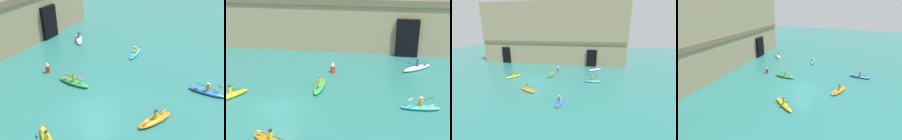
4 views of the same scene
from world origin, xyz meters
The scene contains 9 objects.
ground_plane centered at (0.00, 0.00, 0.00)m, with size 120.00×120.00×0.00m, color #28706B.
cliff_bluff centered at (-0.66, 17.27, 8.34)m, with size 40.23×6.91×16.73m.
kayak_blue centered at (6.96, -7.64, 0.21)m, with size 0.89×3.35×1.09m.
kayak_cyan centered at (11.21, 1.32, 0.24)m, with size 3.14×0.87×1.12m.
kayak_yellow centered at (-4.63, 1.19, 0.24)m, with size 2.41×3.08×1.14m.
kayak_green centered at (2.54, 4.06, 0.23)m, with size 0.97×3.45×1.15m.
kayak_white centered at (11.70, 9.82, 0.24)m, with size 3.29×2.78×1.13m.
kayak_orange centered at (1.04, -4.74, 0.22)m, with size 3.26×2.27×1.13m.
marker_buoy centered at (3.15, 7.83, 0.56)m, with size 0.44×0.44×1.20m.
Camera 3 is at (11.01, -25.47, 9.57)m, focal length 24.00 mm.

